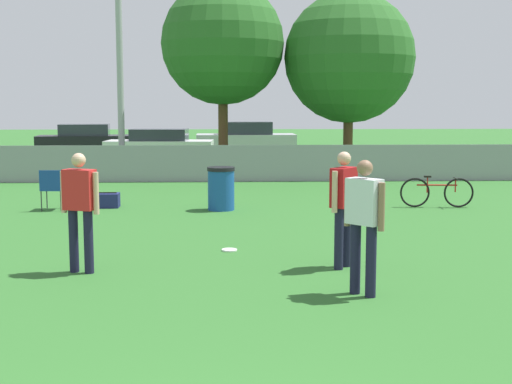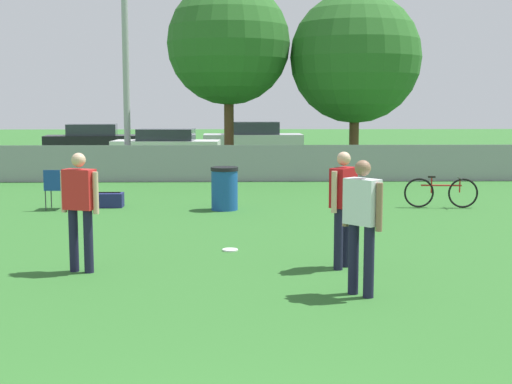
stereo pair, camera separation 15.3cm
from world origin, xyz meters
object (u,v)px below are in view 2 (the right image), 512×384
at_px(tree_near_pole, 229,43).
at_px(gear_bag_sideline, 107,200).
at_px(parked_car_dark, 92,140).
at_px(tree_far_right, 355,58).
at_px(bicycle_sideline, 441,192).
at_px(folding_chair_sideline, 56,186).
at_px(player_defender_red, 80,203).
at_px(parked_car_white, 166,145).
at_px(parked_car_silver, 253,139).
at_px(player_thrower_red, 343,201).
at_px(player_receiver_white, 362,217).
at_px(frisbee_disc, 230,250).
at_px(trash_bin, 225,188).

relative_size(tree_near_pole, gear_bag_sideline, 8.84).
bearing_deg(parked_car_dark, tree_far_right, -46.18).
height_order(bicycle_sideline, parked_car_dark, parked_car_dark).
height_order(tree_near_pole, folding_chair_sideline, tree_near_pole).
bearing_deg(player_defender_red, parked_car_white, 111.79).
xyz_separation_m(parked_car_white, parked_car_silver, (3.60, 3.49, 0.06)).
xyz_separation_m(tree_near_pole, player_thrower_red, (1.77, -13.77, -3.31)).
distance_m(player_defender_red, parked_car_silver, 22.88).
height_order(player_receiver_white, parked_car_white, player_receiver_white).
bearing_deg(parked_car_silver, player_thrower_red, -89.28).
bearing_deg(tree_near_pole, player_thrower_red, -82.66).
xyz_separation_m(player_receiver_white, frisbee_disc, (-1.64, 2.73, -0.96)).
xyz_separation_m(player_thrower_red, frisbee_disc, (-1.62, 1.26, -0.96)).
xyz_separation_m(player_receiver_white, bicycle_sideline, (3.09, 7.31, -0.63)).
height_order(folding_chair_sideline, parked_car_dark, parked_car_dark).
bearing_deg(folding_chair_sideline, player_receiver_white, 129.35).
xyz_separation_m(player_thrower_red, trash_bin, (-1.79, 5.65, -0.50)).
bearing_deg(folding_chair_sideline, gear_bag_sideline, -157.72).
xyz_separation_m(trash_bin, gear_bag_sideline, (-2.68, 0.49, -0.32)).
bearing_deg(tree_near_pole, bicycle_sideline, -58.45).
xyz_separation_m(tree_far_right, parked_car_silver, (-3.19, 8.79, -3.12)).
bearing_deg(bicycle_sideline, player_receiver_white, -107.76).
bearing_deg(folding_chair_sideline, parked_car_dark, -79.29).
bearing_deg(bicycle_sideline, tree_far_right, 100.14).
xyz_separation_m(bicycle_sideline, parked_car_white, (-7.48, 13.23, 0.29)).
bearing_deg(parked_car_white, folding_chair_sideline, -91.73).
height_order(player_defender_red, trash_bin, player_defender_red).
height_order(tree_far_right, trash_bin, tree_far_right).
distance_m(frisbee_disc, parked_car_silver, 21.33).
xyz_separation_m(player_thrower_red, player_defender_red, (-3.70, -0.13, 0.00)).
bearing_deg(player_thrower_red, tree_far_right, 28.29).
distance_m(gear_bag_sideline, parked_car_silver, 16.84).
bearing_deg(bicycle_sideline, frisbee_disc, -130.73).
bearing_deg(player_thrower_red, player_receiver_white, -141.38).
height_order(tree_near_pole, parked_car_dark, tree_near_pole).
height_order(bicycle_sideline, gear_bag_sideline, bicycle_sideline).
bearing_deg(tree_near_pole, frisbee_disc, -89.32).
distance_m(player_receiver_white, gear_bag_sideline, 8.86).
bearing_deg(player_defender_red, frisbee_disc, 53.60).
xyz_separation_m(tree_near_pole, bicycle_sideline, (4.87, -7.94, -3.94)).
xyz_separation_m(frisbee_disc, parked_car_white, (-2.76, 17.81, 0.63)).
distance_m(tree_far_right, player_receiver_white, 15.69).
bearing_deg(trash_bin, bicycle_sideline, 2.22).
xyz_separation_m(player_defender_red, parked_car_dark, (-4.43, 22.92, -0.31)).
bearing_deg(bicycle_sideline, gear_bag_sideline, -177.12).
bearing_deg(bicycle_sideline, parked_car_white, 124.65).
xyz_separation_m(bicycle_sideline, parked_car_dark, (-11.22, 16.95, 0.32)).
distance_m(tree_far_right, parked_car_white, 9.18).
height_order(gear_bag_sideline, parked_car_white, parked_car_white).
bearing_deg(tree_far_right, parked_car_silver, 109.95).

